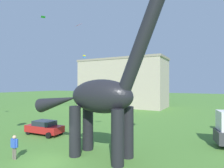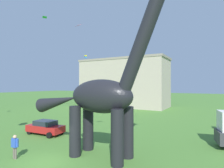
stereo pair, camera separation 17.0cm
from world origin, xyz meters
name	(u,v)px [view 1 (the left image)]	position (x,y,z in m)	size (l,w,h in m)	color
ground_plane	(47,163)	(0.00, 0.00, 0.00)	(240.00, 240.00, 0.00)	#4C7F33
dinosaur_sculpture	(100,96)	(2.76, 2.80, 4.66)	(12.32, 2.61, 12.88)	black
parked_sedan_left	(44,127)	(-6.10, 5.30, 0.81)	(4.32, 2.09, 1.55)	red
person_photographer	(84,120)	(-5.13, 11.33, 0.68)	(0.42, 0.18, 1.12)	#6B6056
person_watching_child	(14,145)	(-2.56, -0.72, 1.08)	(0.67, 0.29, 1.79)	#6B6056
kite_near_high	(43,17)	(-16.68, 14.47, 17.73)	(0.85, 0.90, 0.22)	green
kite_mid_right	(84,56)	(-14.21, 23.36, 11.58)	(0.54, 0.54, 0.58)	yellow
kite_far_left	(78,25)	(-0.71, 4.46, 11.13)	(0.75, 0.64, 0.22)	pink
background_building_block	(122,83)	(-10.55, 34.60, 6.04)	(22.29, 9.08, 12.07)	#B7A893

